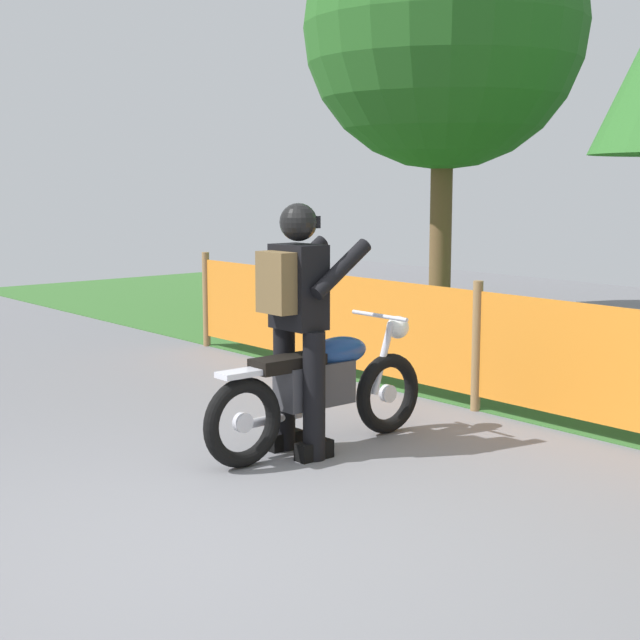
{
  "coord_description": "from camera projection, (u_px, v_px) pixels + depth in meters",
  "views": [
    {
      "loc": [
        3.84,
        -2.62,
        1.84
      ],
      "look_at": [
        -0.95,
        1.43,
        0.9
      ],
      "focal_mm": 52.71,
      "sensor_mm": 36.0,
      "label": 1
    }
  ],
  "objects": [
    {
      "name": "ground",
      "position": [
        228.0,
        541.0,
        4.85
      ],
      "size": [
        24.0,
        24.0,
        0.02
      ],
      "primitive_type": "cube",
      "color": "slate"
    },
    {
      "name": "barrier_fence",
      "position": [
        581.0,
        362.0,
        6.74
      ],
      "size": [
        9.82,
        0.08,
        1.05
      ],
      "color": "olive",
      "rests_on": "ground"
    },
    {
      "name": "tree_leftmost",
      "position": [
        445.0,
        27.0,
        11.61
      ],
      "size": [
        3.52,
        3.52,
        5.48
      ],
      "color": "brown",
      "rests_on": "ground"
    },
    {
      "name": "motorcycle_lead",
      "position": [
        321.0,
        387.0,
        6.43
      ],
      "size": [
        0.55,
        1.89,
        0.89
      ],
      "rotation": [
        0.0,
        0.0,
        1.57
      ],
      "color": "black",
      "rests_on": "ground"
    },
    {
      "name": "rider_lead",
      "position": [
        298.0,
        315.0,
        6.22
      ],
      "size": [
        0.54,
        0.67,
        1.69
      ],
      "rotation": [
        0.0,
        0.0,
        1.57
      ],
      "color": "black",
      "rests_on": "ground"
    }
  ]
}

